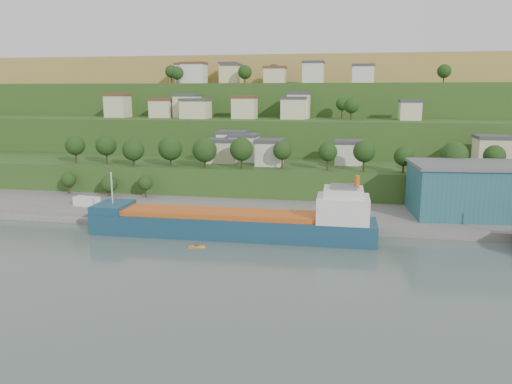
% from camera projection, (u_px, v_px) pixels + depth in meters
% --- Properties ---
extents(ground, '(500.00, 500.00, 0.00)m').
position_uv_depth(ground, '(250.00, 250.00, 101.03)').
color(ground, '#45544E').
rests_on(ground, ground).
extents(quay, '(220.00, 26.00, 4.00)m').
position_uv_depth(quay, '(350.00, 221.00, 124.44)').
color(quay, slate).
rests_on(quay, ground).
extents(pebble_beach, '(40.00, 18.00, 2.40)m').
position_uv_depth(pebble_beach, '(63.00, 213.00, 132.09)').
color(pebble_beach, slate).
rests_on(pebble_beach, ground).
extents(hillside, '(360.00, 210.63, 96.00)m').
position_uv_depth(hillside, '(312.00, 153.00, 263.67)').
color(hillside, '#284719').
rests_on(hillside, ground).
extents(cargo_ship_near, '(63.32, 10.50, 16.26)m').
position_uv_depth(cargo_ship_near, '(240.00, 225.00, 110.35)').
color(cargo_ship_near, '#143D4E').
rests_on(cargo_ship_near, ground).
extents(warehouse, '(32.45, 21.47, 12.80)m').
position_uv_depth(warehouse, '(477.00, 189.00, 120.35)').
color(warehouse, '#215D63').
rests_on(warehouse, quay).
extents(caravan, '(7.23, 4.16, 3.17)m').
position_uv_depth(caravan, '(87.00, 203.00, 131.55)').
color(caravan, white).
rests_on(caravan, pebble_beach).
extents(dinghy, '(4.11, 2.21, 0.78)m').
position_uv_depth(dinghy, '(105.00, 214.00, 124.67)').
color(dinghy, silver).
rests_on(dinghy, pebble_beach).
extents(kayak_orange, '(3.41, 1.73, 0.85)m').
position_uv_depth(kayak_orange, '(197.00, 246.00, 103.04)').
color(kayak_orange, '#FB6016').
rests_on(kayak_orange, ground).
extents(kayak_yellow, '(3.15, 0.84, 0.78)m').
position_uv_depth(kayak_yellow, '(198.00, 246.00, 102.95)').
color(kayak_yellow, yellow).
rests_on(kayak_yellow, ground).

